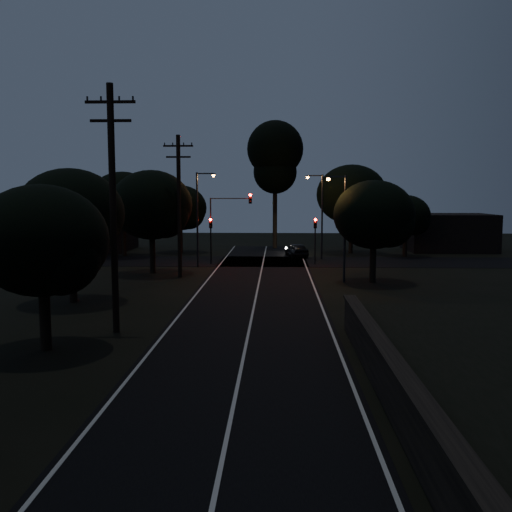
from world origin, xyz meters
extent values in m
cube|color=black|center=(0.00, 22.00, 0.01)|extent=(8.00, 70.00, 0.02)
cube|color=black|center=(0.00, 42.00, 0.01)|extent=(60.00, 8.00, 0.02)
cube|color=beige|center=(0.00, 22.00, 0.03)|extent=(0.12, 70.00, 0.01)
cube|color=beige|center=(-3.75, 22.00, 0.03)|extent=(0.12, 70.00, 0.01)
cube|color=beige|center=(3.75, 22.00, 0.03)|extent=(0.12, 70.00, 0.01)
cube|color=black|center=(4.60, 3.00, 0.75)|extent=(0.40, 26.00, 1.50)
cube|color=black|center=(4.60, 3.00, 1.55)|extent=(0.55, 26.00, 0.10)
cylinder|color=black|center=(-6.00, 15.00, 5.50)|extent=(0.30, 0.30, 11.00)
cube|color=black|center=(-6.00, 15.00, 10.20)|extent=(2.20, 0.12, 0.12)
cube|color=black|center=(-6.00, 15.00, 9.40)|extent=(1.80, 0.12, 0.12)
cylinder|color=black|center=(-6.00, 32.00, 5.25)|extent=(0.30, 0.30, 10.50)
cube|color=black|center=(-6.00, 32.00, 9.70)|extent=(2.20, 0.12, 0.12)
cube|color=black|center=(-6.00, 32.00, 8.90)|extent=(1.80, 0.12, 0.12)
cylinder|color=black|center=(-8.00, 12.00, 1.23)|extent=(0.44, 0.44, 2.46)
ellipsoid|color=black|center=(-8.00, 12.00, 4.41)|extent=(5.21, 5.21, 4.43)
sphere|color=black|center=(-7.09, 11.48, 3.89)|extent=(3.13, 3.13, 3.13)
cylinder|color=black|center=(-10.50, 22.00, 1.41)|extent=(0.44, 0.44, 2.82)
ellipsoid|color=black|center=(-10.50, 22.00, 5.09)|extent=(6.08, 6.08, 5.17)
sphere|color=black|center=(-9.44, 21.39, 4.49)|extent=(3.65, 3.65, 3.65)
cylinder|color=black|center=(-8.50, 34.00, 1.49)|extent=(0.44, 0.44, 2.97)
ellipsoid|color=black|center=(-8.50, 34.00, 5.35)|extent=(6.35, 6.35, 5.39)
sphere|color=black|center=(-7.39, 33.37, 4.72)|extent=(3.81, 3.81, 3.81)
cylinder|color=black|center=(-9.00, 50.00, 1.31)|extent=(0.44, 0.44, 2.62)
ellipsoid|color=black|center=(-9.00, 50.00, 4.72)|extent=(5.61, 5.61, 4.77)
sphere|color=black|center=(-8.02, 49.44, 4.16)|extent=(3.37, 3.37, 3.37)
cylinder|color=black|center=(-14.00, 46.00, 1.56)|extent=(0.44, 0.44, 3.12)
ellipsoid|color=black|center=(-14.00, 46.00, 5.59)|extent=(6.57, 6.57, 5.59)
sphere|color=black|center=(-12.85, 45.34, 4.93)|extent=(3.94, 3.94, 3.94)
cylinder|color=black|center=(9.00, 50.00, 1.70)|extent=(0.44, 0.44, 3.39)
ellipsoid|color=black|center=(9.00, 50.00, 6.13)|extent=(7.30, 7.30, 6.20)
sphere|color=black|center=(10.28, 49.27, 5.40)|extent=(4.38, 4.38, 4.38)
cylinder|color=black|center=(14.00, 47.00, 1.12)|extent=(0.44, 0.44, 2.25)
ellipsoid|color=black|center=(14.00, 47.00, 4.04)|extent=(4.79, 4.79, 4.07)
sphere|color=black|center=(14.84, 46.52, 3.56)|extent=(2.87, 2.87, 2.87)
cylinder|color=black|center=(8.00, 30.00, 1.33)|extent=(0.44, 0.44, 2.66)
ellipsoid|color=black|center=(8.00, 30.00, 4.78)|extent=(5.65, 5.65, 4.80)
sphere|color=black|center=(8.99, 29.44, 4.21)|extent=(3.39, 3.39, 3.39)
cylinder|color=black|center=(1.00, 55.00, 3.96)|extent=(0.50, 0.50, 7.92)
sphere|color=black|center=(1.00, 55.00, 11.23)|extent=(6.33, 6.33, 6.33)
sphere|color=black|center=(1.00, 55.00, 8.64)|extent=(4.89, 4.89, 4.89)
cube|color=black|center=(-20.00, 52.00, 2.20)|extent=(10.00, 8.00, 4.40)
cube|color=black|center=(20.00, 53.00, 2.00)|extent=(9.00, 7.00, 4.00)
cylinder|color=black|center=(-4.60, 40.00, 1.60)|extent=(0.12, 0.12, 3.20)
cube|color=black|center=(-4.60, 40.00, 3.65)|extent=(0.28, 0.22, 0.90)
sphere|color=#FF0705|center=(-4.60, 39.87, 3.95)|extent=(0.22, 0.22, 0.22)
cylinder|color=black|center=(4.60, 40.00, 1.60)|extent=(0.12, 0.12, 3.20)
cube|color=black|center=(4.60, 40.00, 3.65)|extent=(0.28, 0.22, 0.90)
sphere|color=#FF0705|center=(4.60, 39.87, 3.95)|extent=(0.22, 0.22, 0.22)
cylinder|color=black|center=(-4.60, 40.00, 2.50)|extent=(0.12, 0.12, 5.00)
cube|color=black|center=(-1.10, 40.00, 5.80)|extent=(0.28, 0.22, 0.90)
sphere|color=#FF0705|center=(-1.10, 39.87, 6.10)|extent=(0.22, 0.22, 0.22)
cube|color=black|center=(-2.85, 40.00, 5.80)|extent=(3.50, 0.08, 0.08)
cylinder|color=black|center=(-5.50, 38.00, 4.00)|extent=(0.16, 0.16, 8.00)
cube|color=black|center=(-4.80, 38.00, 7.90)|extent=(1.40, 0.10, 0.10)
cube|color=black|center=(-4.10, 38.00, 7.85)|extent=(0.35, 0.22, 0.12)
sphere|color=orange|center=(-4.10, 38.00, 7.75)|extent=(0.26, 0.26, 0.26)
cylinder|color=black|center=(5.50, 44.00, 4.00)|extent=(0.16, 0.16, 8.00)
cube|color=black|center=(4.80, 44.00, 7.90)|extent=(1.40, 0.10, 0.10)
cube|color=black|center=(4.10, 44.00, 7.85)|extent=(0.35, 0.22, 0.12)
sphere|color=orange|center=(4.10, 44.00, 7.75)|extent=(0.26, 0.26, 0.26)
cylinder|color=black|center=(6.00, 30.00, 3.75)|extent=(0.16, 0.16, 7.50)
cube|color=black|center=(5.40, 30.00, 7.40)|extent=(1.20, 0.10, 0.10)
cube|color=black|center=(4.80, 30.00, 7.35)|extent=(0.35, 0.22, 0.12)
sphere|color=orange|center=(4.80, 30.00, 7.25)|extent=(0.26, 0.26, 0.26)
imported|color=black|center=(3.20, 46.00, 0.69)|extent=(2.47, 4.28, 1.37)
camera|label=1|loc=(1.27, -10.03, 6.26)|focal=40.00mm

